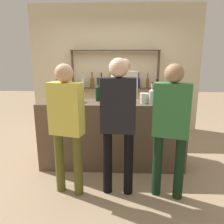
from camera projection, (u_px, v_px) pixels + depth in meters
ground_plane at (112, 165)px, 3.49m from camera, size 16.00×16.00×0.00m
bar_counter at (112, 134)px, 3.37m from camera, size 2.18×0.52×1.02m
back_wall at (115, 70)px, 4.96m from camera, size 3.78×0.12×2.80m
back_shelf at (115, 80)px, 4.84m from camera, size 1.93×0.18×1.83m
counter_bottle_0 at (156, 93)px, 3.23m from camera, size 0.08×0.08×0.34m
counter_bottle_1 at (106, 92)px, 3.32m from camera, size 0.08×0.08×0.35m
counter_bottle_2 at (120, 92)px, 3.28m from camera, size 0.09×0.09×0.38m
counter_bottle_3 at (152, 96)px, 3.06m from camera, size 0.08×0.08×0.31m
counter_bottle_4 at (58, 94)px, 3.22m from camera, size 0.08×0.08×0.34m
counter_bottle_5 at (98, 92)px, 3.31m from camera, size 0.08×0.08×0.35m
wine_glass at (166, 94)px, 3.20m from camera, size 0.09×0.09×0.16m
ice_bucket at (69, 95)px, 3.27m from camera, size 0.21×0.21×0.19m
cork_jar at (144, 98)px, 3.15m from camera, size 0.13×0.13×0.15m
server_behind_counter at (124, 97)px, 3.93m from camera, size 0.48×0.33×1.65m
customer_center at (118, 117)px, 2.54m from camera, size 0.41×0.22×1.66m
customer_right at (171, 122)px, 2.48m from camera, size 0.44×0.28×1.60m
customer_left at (67, 120)px, 2.56m from camera, size 0.43×0.27×1.60m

